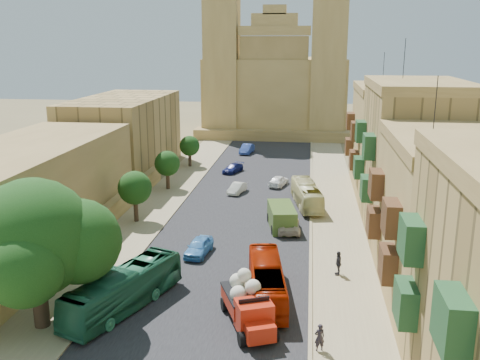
% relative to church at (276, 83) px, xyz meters
% --- Properties ---
extents(road_surface, '(14.00, 140.00, 0.01)m').
position_rel_church_xyz_m(road_surface, '(0.00, -48.61, -9.51)').
color(road_surface, black).
rests_on(road_surface, ground).
extents(sidewalk_east, '(5.00, 140.00, 0.01)m').
position_rel_church_xyz_m(sidewalk_east, '(9.50, -48.61, -9.51)').
color(sidewalk_east, '#948561').
rests_on(sidewalk_east, ground).
extents(sidewalk_west, '(5.00, 140.00, 0.01)m').
position_rel_church_xyz_m(sidewalk_west, '(-9.50, -48.61, -9.51)').
color(sidewalk_west, '#948561').
rests_on(sidewalk_west, ground).
extents(kerb_east, '(0.25, 140.00, 0.12)m').
position_rel_church_xyz_m(kerb_east, '(7.00, -48.61, -9.46)').
color(kerb_east, '#948561').
rests_on(kerb_east, ground).
extents(kerb_west, '(0.25, 140.00, 0.12)m').
position_rel_church_xyz_m(kerb_west, '(-7.00, -48.61, -9.46)').
color(kerb_west, '#948561').
rests_on(kerb_west, ground).
extents(townhouse_b, '(9.00, 14.00, 14.90)m').
position_rel_church_xyz_m(townhouse_b, '(15.95, -67.61, -3.86)').
color(townhouse_b, '#9E8047').
rests_on(townhouse_b, ground).
extents(townhouse_c, '(9.00, 14.00, 17.40)m').
position_rel_church_xyz_m(townhouse_c, '(15.95, -53.61, -2.61)').
color(townhouse_c, '#A8894C').
rests_on(townhouse_c, ground).
extents(townhouse_d, '(9.00, 14.00, 15.90)m').
position_rel_church_xyz_m(townhouse_d, '(15.95, -39.61, -3.36)').
color(townhouse_d, '#9E8047').
rests_on(townhouse_d, ground).
extents(west_wall, '(1.00, 40.00, 1.80)m').
position_rel_church_xyz_m(west_wall, '(-12.50, -58.61, -8.62)').
color(west_wall, '#9E8047').
rests_on(west_wall, ground).
extents(west_building_low, '(10.00, 28.00, 8.40)m').
position_rel_church_xyz_m(west_building_low, '(-18.00, -60.61, -5.32)').
color(west_building_low, olive).
rests_on(west_building_low, ground).
extents(west_building_mid, '(10.00, 22.00, 10.00)m').
position_rel_church_xyz_m(west_building_mid, '(-18.00, -34.61, -4.52)').
color(west_building_mid, '#A8894C').
rests_on(west_building_mid, ground).
extents(church, '(28.00, 22.50, 36.30)m').
position_rel_church_xyz_m(church, '(0.00, 0.00, 0.00)').
color(church, '#9E8047').
rests_on(church, ground).
extents(ficus_tree, '(9.40, 8.65, 9.40)m').
position_rel_church_xyz_m(ficus_tree, '(-9.42, -74.61, -3.96)').
color(ficus_tree, '#35251A').
rests_on(ficus_tree, ground).
extents(street_tree_a, '(3.09, 3.09, 4.75)m').
position_rel_church_xyz_m(street_tree_a, '(-10.00, -66.61, -6.34)').
color(street_tree_a, '#35251A').
rests_on(street_tree_a, ground).
extents(street_tree_b, '(3.28, 3.28, 5.04)m').
position_rel_church_xyz_m(street_tree_b, '(-10.00, -54.61, -6.14)').
color(street_tree_b, '#35251A').
rests_on(street_tree_b, ground).
extents(street_tree_c, '(3.00, 3.00, 4.62)m').
position_rel_church_xyz_m(street_tree_c, '(-10.00, -42.61, -6.43)').
color(street_tree_c, '#35251A').
rests_on(street_tree_c, ground).
extents(street_tree_d, '(2.83, 2.83, 4.35)m').
position_rel_church_xyz_m(street_tree_d, '(-10.00, -30.61, -6.61)').
color(street_tree_d, '#35251A').
rests_on(street_tree_d, ground).
extents(red_truck, '(4.18, 6.18, 3.42)m').
position_rel_church_xyz_m(red_truck, '(3.15, -72.92, -8.01)').
color(red_truck, red).
rests_on(red_truck, ground).
extents(olive_pickup, '(3.12, 5.43, 2.11)m').
position_rel_church_xyz_m(olive_pickup, '(4.23, -54.60, -8.48)').
color(olive_pickup, '#3E5B22').
rests_on(olive_pickup, ground).
extents(bus_green_north, '(5.73, 10.12, 2.77)m').
position_rel_church_xyz_m(bus_green_north, '(-5.17, -71.85, -8.13)').
color(bus_green_north, '#226445').
rests_on(bus_green_north, ground).
extents(bus_red_east, '(3.42, 9.32, 2.54)m').
position_rel_church_xyz_m(bus_red_east, '(4.00, -69.18, -8.25)').
color(bus_red_east, '#9F1A01').
rests_on(bus_red_east, ground).
extents(bus_cream_east, '(3.68, 9.25, 2.51)m').
position_rel_church_xyz_m(bus_cream_east, '(6.50, -47.38, -8.26)').
color(bus_cream_east, beige).
rests_on(bus_cream_east, ground).
extents(car_blue_a, '(2.10, 4.22, 1.38)m').
position_rel_church_xyz_m(car_blue_a, '(-2.19, -62.13, -8.82)').
color(car_blue_a, '#428DD1').
rests_on(car_blue_a, ground).
extents(car_white_a, '(2.05, 3.76, 1.17)m').
position_rel_church_xyz_m(car_white_a, '(-1.54, -43.39, -8.93)').
color(car_white_a, silver).
rests_on(car_white_a, ground).
extents(car_cream, '(2.28, 4.47, 1.21)m').
position_rel_church_xyz_m(car_cream, '(4.94, -55.54, -8.91)').
color(car_cream, beige).
rests_on(car_cream, ground).
extents(car_dkblue, '(2.86, 4.20, 1.13)m').
position_rel_church_xyz_m(car_dkblue, '(-3.47, -33.47, -8.95)').
color(car_dkblue, '#0F1752').
rests_on(car_dkblue, ground).
extents(car_white_b, '(2.61, 4.12, 1.31)m').
position_rel_church_xyz_m(car_white_b, '(3.05, -39.61, -8.86)').
color(car_white_b, white).
rests_on(car_white_b, ground).
extents(car_blue_b, '(2.09, 4.52, 1.44)m').
position_rel_church_xyz_m(car_blue_b, '(-3.08, -20.64, -8.80)').
color(car_blue_b, '#2D479B').
rests_on(car_blue_b, ground).
extents(pedestrian_a, '(0.72, 0.59, 1.69)m').
position_rel_church_xyz_m(pedestrian_a, '(7.50, -75.21, -8.67)').
color(pedestrian_a, '#27212A').
rests_on(pedestrian_a, ground).
extents(pedestrian_c, '(0.56, 1.15, 1.90)m').
position_rel_church_xyz_m(pedestrian_c, '(9.04, -64.68, -8.57)').
color(pedestrian_c, '#2F2F34').
rests_on(pedestrian_c, ground).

